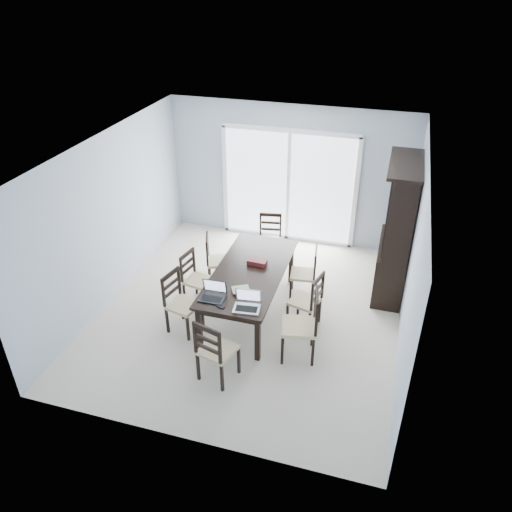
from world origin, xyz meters
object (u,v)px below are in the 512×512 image
at_px(laptop_silver, 247,306).
at_px(hot_tub, 282,193).
at_px(cell_phone, 221,307).
at_px(dining_table, 249,275).
at_px(chair_right_mid, 311,296).
at_px(chair_left_mid, 193,273).
at_px(chair_right_far, 309,268).
at_px(laptop_dark, 212,296).
at_px(game_box, 257,262).
at_px(chair_right_near, 307,318).
at_px(chair_end_near, 213,346).
at_px(chair_left_near, 178,296).
at_px(chair_end_far, 270,234).
at_px(chair_left_far, 214,255).
at_px(china_hutch, 397,232).

height_order(laptop_silver, hot_tub, laptop_silver).
height_order(cell_phone, hot_tub, hot_tub).
relative_size(dining_table, chair_right_mid, 2.09).
distance_m(chair_left_mid, chair_right_far, 1.81).
bearing_deg(chair_right_mid, laptop_dark, 134.95).
bearing_deg(game_box, laptop_silver, -80.68).
xyz_separation_m(chair_right_mid, hot_tub, (-1.33, 3.69, -0.13)).
xyz_separation_m(chair_right_far, laptop_silver, (-0.53, -1.57, 0.27)).
distance_m(laptop_dark, game_box, 1.09).
relative_size(chair_right_near, chair_end_near, 1.07).
xyz_separation_m(laptop_silver, hot_tub, (-0.62, 4.50, -0.38)).
bearing_deg(chair_right_near, dining_table, 42.72).
xyz_separation_m(chair_left_near, chair_end_near, (0.87, -0.88, 0.02)).
relative_size(dining_table, game_box, 7.64).
relative_size(chair_end_far, laptop_silver, 2.77).
bearing_deg(chair_left_far, chair_end_far, 124.06).
relative_size(chair_left_near, game_box, 3.76).
bearing_deg(cell_phone, laptop_dark, 161.16).
xyz_separation_m(dining_table, game_box, (0.06, 0.21, 0.11)).
height_order(chair_right_mid, chair_end_far, chair_right_mid).
distance_m(china_hutch, cell_phone, 3.09).
bearing_deg(chair_end_near, laptop_dark, 126.93).
bearing_deg(chair_left_near, chair_left_mid, -163.17).
distance_m(china_hutch, chair_left_near, 3.50).
distance_m(chair_end_near, laptop_silver, 0.71).
height_order(chair_left_near, chair_left_far, chair_left_near).
relative_size(chair_left_near, chair_right_near, 0.91).
bearing_deg(chair_left_near, chair_right_far, 141.48).
xyz_separation_m(chair_left_mid, laptop_silver, (1.16, -0.93, 0.28)).
xyz_separation_m(chair_end_far, cell_phone, (-0.01, -2.52, 0.20)).
height_order(chair_left_far, chair_right_near, chair_right_near).
bearing_deg(chair_right_far, dining_table, 122.48).
xyz_separation_m(chair_left_mid, chair_right_mid, (1.87, -0.13, 0.02)).
distance_m(dining_table, chair_right_far, 1.02).
xyz_separation_m(chair_end_near, laptop_silver, (0.25, 0.63, 0.22)).
distance_m(china_hutch, hot_tub, 3.42).
bearing_deg(chair_right_far, laptop_dark, 136.73).
distance_m(chair_left_near, game_box, 1.29).
distance_m(chair_end_near, game_box, 1.76).
bearing_deg(laptop_dark, china_hutch, 40.05).
bearing_deg(chair_right_mid, china_hutch, -23.92).
bearing_deg(chair_left_near, chair_right_near, 100.75).
height_order(chair_left_near, chair_right_mid, chair_left_near).
distance_m(laptop_dark, hot_tub, 4.43).
height_order(chair_right_far, chair_end_near, chair_end_near).
distance_m(dining_table, cell_phone, 0.97).
bearing_deg(laptop_dark, chair_end_near, -70.91).
xyz_separation_m(chair_end_far, laptop_silver, (0.34, -2.47, 0.26)).
distance_m(dining_table, chair_end_near, 1.54).
height_order(chair_left_mid, laptop_dark, chair_left_mid).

